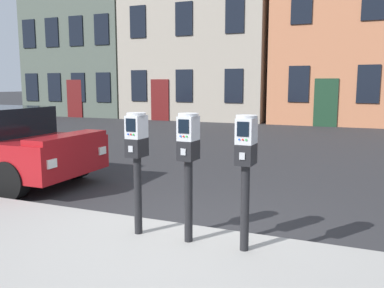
{
  "coord_description": "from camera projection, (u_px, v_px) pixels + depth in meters",
  "views": [
    {
      "loc": [
        1.91,
        -4.21,
        1.85
      ],
      "look_at": [
        0.25,
        -0.2,
        1.21
      ],
      "focal_mm": 37.89,
      "sensor_mm": 36.0,
      "label": 1
    }
  ],
  "objects": [
    {
      "name": "townhouse_grey_stucco",
      "position": [
        372.0,
        16.0,
        19.42
      ],
      "size": [
        8.55,
        6.58,
        10.15
      ],
      "color": "#B7704C",
      "rests_on": "ground_plane"
    },
    {
      "name": "townhouse_cream_stone",
      "position": [
        97.0,
        15.0,
        25.15
      ],
      "size": [
        6.68,
        6.45,
        12.23
      ],
      "color": "#4C564C",
      "rests_on": "ground_plane"
    },
    {
      "name": "parking_meter_near_kerb",
      "position": [
        137.0,
        151.0,
        4.55
      ],
      "size": [
        0.22,
        0.26,
        1.4
      ],
      "rotation": [
        0.0,
        0.0,
        -1.61
      ],
      "color": "black",
      "rests_on": "sidewalk_slab"
    },
    {
      "name": "parking_meter_end_of_row",
      "position": [
        246.0,
        158.0,
        4.07
      ],
      "size": [
        0.22,
        0.26,
        1.4
      ],
      "rotation": [
        0.0,
        0.0,
        -1.61
      ],
      "color": "black",
      "rests_on": "sidewalk_slab"
    },
    {
      "name": "ground_plane",
      "position": [
        179.0,
        240.0,
        4.84
      ],
      "size": [
        160.0,
        160.0,
        0.0
      ],
      "primitive_type": "plane",
      "color": "#28282B"
    },
    {
      "name": "parking_meter_twin_adjacent",
      "position": [
        188.0,
        154.0,
        4.31
      ],
      "size": [
        0.22,
        0.26,
        1.41
      ],
      "rotation": [
        0.0,
        0.0,
        -1.61
      ],
      "color": "black",
      "rests_on": "sidewalk_slab"
    }
  ]
}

